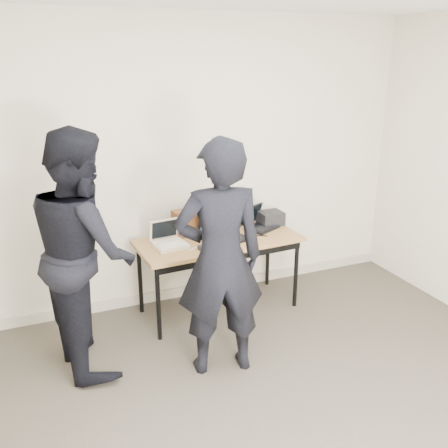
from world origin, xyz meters
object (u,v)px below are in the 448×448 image
person_typist (220,260)px  laptop_right (258,223)px  desk (219,245)px  person_observer (84,251)px  laptop_center (222,232)px  laptop_beige (169,241)px  leather_satchel (192,221)px  equipment_box (271,218)px

person_typist → laptop_right: bearing=-119.6°
desk → person_observer: size_ratio=0.82×
person_typist → desk: bearing=-102.4°
laptop_right → laptop_center: bearing=169.5°
laptop_beige → laptop_right: 0.95m
laptop_center → laptop_right: 0.45m
leather_satchel → desk: bearing=-56.6°
equipment_box → desk: bearing=-163.0°
desk → laptop_right: laptop_right is taller
laptop_beige → equipment_box: laptop_beige is taller
person_typist → leather_satchel: bearing=-89.1°
laptop_beige → person_observer: person_observer is taller
laptop_center → laptop_right: bearing=6.1°
laptop_right → equipment_box: (0.16, 0.04, 0.02)m
person_typist → person_observer: bearing=-19.6°
equipment_box → person_observer: person_observer is taller
laptop_center → leather_satchel: laptop_center is taller
laptop_right → equipment_box: 0.17m
desk → person_observer: (-1.25, -0.36, 0.27)m
leather_satchel → laptop_right: bearing=-11.9°
laptop_beige → laptop_center: bearing=-7.4°
laptop_beige → laptop_right: size_ratio=0.79×
leather_satchel → person_observer: (-1.07, -0.58, 0.09)m
laptop_center → leather_satchel: 0.30m
laptop_center → person_typist: person_typist is taller
laptop_beige → laptop_center: size_ratio=0.74×
desk → leather_satchel: leather_satchel is taller
laptop_right → person_typist: bearing=-155.7°
equipment_box → laptop_center: bearing=-164.0°
leather_satchel → person_typist: (-0.16, -1.08, 0.06)m
equipment_box → person_typist: person_typist is taller
laptop_right → person_typist: person_typist is taller
desk → laptop_beige: size_ratio=4.95×
leather_satchel → person_observer: 1.22m
equipment_box → leather_satchel: bearing=177.5°
laptop_center → laptop_right: size_ratio=1.07×
person_typist → person_observer: 1.03m
laptop_center → desk: bearing=-158.8°
leather_satchel → laptop_center: bearing=-48.8°
laptop_center → laptop_right: laptop_center is taller
desk → laptop_beige: bearing=174.4°
laptop_beige → person_typist: (0.13, -0.88, 0.15)m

